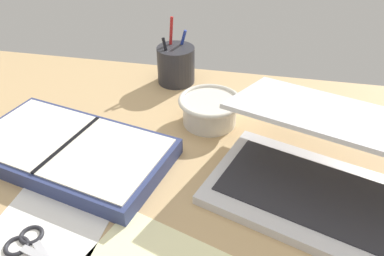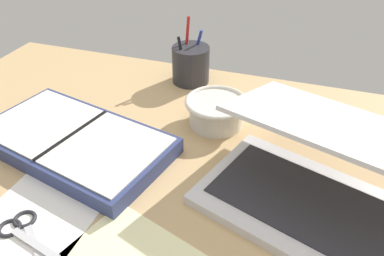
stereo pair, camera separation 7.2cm
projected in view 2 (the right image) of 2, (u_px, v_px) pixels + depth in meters
The scene contains 7 objects.
desk_top at pixel (171, 196), 68.35cm from camera, with size 140.00×100.00×2.00cm, color tan.
laptop at pixel (313, 177), 63.56cm from camera, with size 42.04×40.38×15.62cm.
bowl at pixel (216, 111), 83.60cm from camera, with size 14.21×14.21×6.35cm.
pen_cup at pixel (191, 64), 99.61cm from camera, with size 9.92×9.92×17.01cm.
planner at pixel (75, 141), 77.13cm from camera, with size 43.42×29.80×3.89cm.
scissors at pixel (22, 229), 60.53cm from camera, with size 13.13×9.26×0.80cm.
paper_sheet_beside_planner at pixel (48, 206), 64.93cm from camera, with size 18.40×25.83×0.16cm, color white.
Camera 2 is at (19.14, -44.82, 50.67)cm, focal length 35.00 mm.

